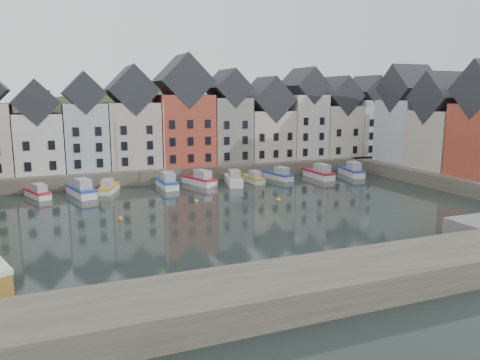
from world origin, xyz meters
TOP-DOWN VIEW (x-y plane):
  - ground at (0.00, 0.00)m, footprint 260.00×260.00m
  - far_quay at (0.00, 30.00)m, footprint 90.00×16.00m
  - right_quay at (37.00, 3.00)m, footprint 14.00×54.00m
  - near_wall at (-10.00, -22.00)m, footprint 50.00×6.00m
  - hillside at (0.02, 56.00)m, footprint 153.60×70.40m
  - far_terrace at (3.21, 28.00)m, footprint 72.37×8.16m
  - right_terrace at (36.00, 8.07)m, footprint 8.30×24.25m
  - mooring_buoys at (-4.00, 5.33)m, footprint 20.50×5.50m
  - boat_a at (-22.35, 18.47)m, footprint 3.56×5.75m
  - boat_b at (-17.00, 17.40)m, footprint 3.72×7.26m
  - boat_c at (-13.38, 18.44)m, footprint 3.59×5.81m
  - boat_d at (-5.11, 18.94)m, footprint 2.20×6.75m
  - boat_e at (-0.05, 19.12)m, footprint 4.10×6.93m
  - boat_f at (4.73, 17.33)m, footprint 3.53×6.90m
  - boat_g at (8.16, 17.88)m, footprint 1.96×5.45m
  - boat_h at (13.00, 18.73)m, footprint 2.93×6.19m
  - boat_i at (19.55, 17.20)m, footprint 2.16×6.90m
  - boat_j at (25.86, 17.28)m, footprint 3.61×7.24m

SIDE VIEW (x-z plane):
  - hillside at x=0.02m, z-range -49.96..14.04m
  - ground at x=0.00m, z-range 0.00..0.00m
  - mooring_buoys at x=-4.00m, z-range -0.10..0.40m
  - boat_g at x=8.16m, z-range -0.42..1.65m
  - boat_a at x=-22.35m, z-range -0.43..1.69m
  - boat_c at x=-13.38m, z-range -0.43..1.70m
  - boat_h at x=13.00m, z-range -0.46..1.82m
  - boat_f at x=4.73m, z-range -0.51..2.02m
  - boat_e at x=-0.05m, z-range -0.51..2.03m
  - boat_i at x=19.55m, z-range -0.54..2.11m
  - boat_j at x=25.86m, z-range -0.54..2.12m
  - boat_b at x=-17.00m, z-range -0.54..2.13m
  - boat_d at x=-5.11m, z-range -5.59..7.26m
  - far_quay at x=0.00m, z-range 0.00..2.00m
  - right_quay at x=37.00m, z-range 0.00..2.00m
  - near_wall at x=-10.00m, z-range 0.00..2.00m
  - far_terrace at x=3.21m, z-range -0.01..17.76m
  - right_terrace at x=36.00m, z-range 0.73..17.10m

